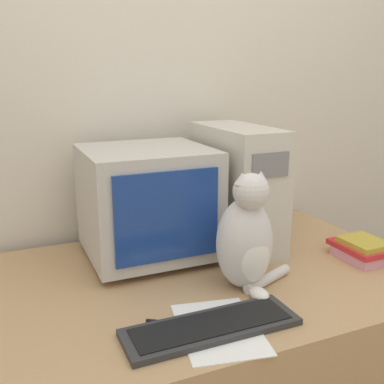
{
  "coord_description": "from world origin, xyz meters",
  "views": [
    {
      "loc": [
        -0.6,
        -0.8,
        1.37
      ],
      "look_at": [
        -0.03,
        0.53,
        0.99
      ],
      "focal_mm": 42.0,
      "sensor_mm": 36.0,
      "label": 1
    }
  ],
  "objects": [
    {
      "name": "keyboard",
      "position": [
        -0.13,
        0.15,
        0.72
      ],
      "size": [
        0.48,
        0.15,
        0.02
      ],
      "color": "#2D2D2D",
      "rests_on": "desk"
    },
    {
      "name": "paper_sheet",
      "position": [
        -0.11,
        0.15,
        0.71
      ],
      "size": [
        0.26,
        0.33,
        0.0
      ],
      "color": "white",
      "rests_on": "desk"
    },
    {
      "name": "computer_tower",
      "position": [
        0.22,
        0.68,
        0.95
      ],
      "size": [
        0.2,
        0.46,
        0.47
      ],
      "color": "beige",
      "rests_on": "desk"
    },
    {
      "name": "crt_monitor",
      "position": [
        -0.13,
        0.7,
        0.92
      ],
      "size": [
        0.44,
        0.43,
        0.41
      ],
      "color": "#BCB7AD",
      "rests_on": "desk"
    },
    {
      "name": "pen",
      "position": [
        -0.22,
        0.23,
        0.72
      ],
      "size": [
        0.12,
        0.08,
        0.01
      ],
      "color": "black",
      "rests_on": "desk"
    },
    {
      "name": "book_stack",
      "position": [
        0.58,
        0.36,
        0.75
      ],
      "size": [
        0.16,
        0.21,
        0.07
      ],
      "color": "pink",
      "rests_on": "desk"
    },
    {
      "name": "wall_back",
      "position": [
        0.0,
        1.02,
        1.25
      ],
      "size": [
        7.0,
        0.05,
        2.5
      ],
      "color": "beige",
      "rests_on": "ground_plane"
    },
    {
      "name": "cat",
      "position": [
        0.07,
        0.34,
        0.87
      ],
      "size": [
        0.28,
        0.22,
        0.38
      ],
      "rotation": [
        0.0,
        0.0,
        -0.01
      ],
      "color": "silver",
      "rests_on": "desk"
    },
    {
      "name": "desk",
      "position": [
        0.0,
        0.48,
        0.36
      ],
      "size": [
        1.49,
        0.95,
        0.71
      ],
      "color": "tan",
      "rests_on": "ground_plane"
    }
  ]
}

